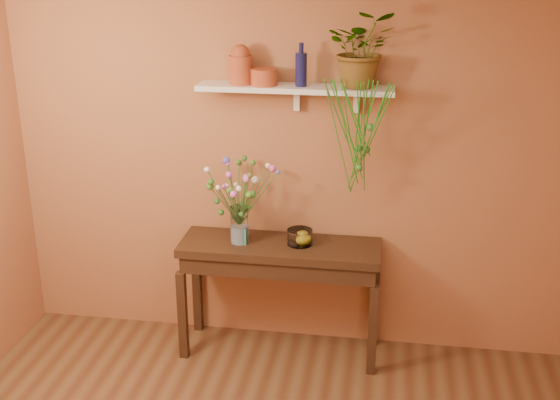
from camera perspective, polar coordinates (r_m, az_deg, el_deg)
room at (r=3.17m, az=-4.44°, el=-7.85°), size 4.04×4.04×2.70m
sideboard at (r=4.99m, az=0.01°, el=-4.84°), size 1.40×0.45×0.85m
wall_shelf at (r=4.72m, az=1.36°, el=8.92°), size 1.30×0.24×0.19m
terracotta_jug at (r=4.75m, az=-3.19°, el=10.77°), size 0.18×0.18×0.26m
terracotta_pot at (r=4.72m, az=-1.29°, el=9.86°), size 0.21×0.21×0.11m
blue_bottle at (r=4.67m, az=1.70°, el=10.50°), size 0.10×0.10×0.28m
spider_plant at (r=4.66m, az=6.60°, el=11.98°), size 0.49×0.44×0.49m
plant_fronds at (r=4.61m, az=6.46°, el=5.15°), size 0.46×0.29×0.78m
glass_vase at (r=4.93m, az=-3.27°, el=-2.21°), size 0.13×0.13×0.26m
bouquet at (r=4.82m, az=-3.37°, el=1.12°), size 0.52×0.50×0.46m
glass_bowl at (r=4.92m, az=1.60°, el=-3.04°), size 0.18×0.18×0.11m
lemon at (r=4.92m, az=1.82°, el=-3.11°), size 0.08×0.08×0.08m
carton at (r=4.92m, az=-3.02°, el=-2.93°), size 0.06×0.05×0.12m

